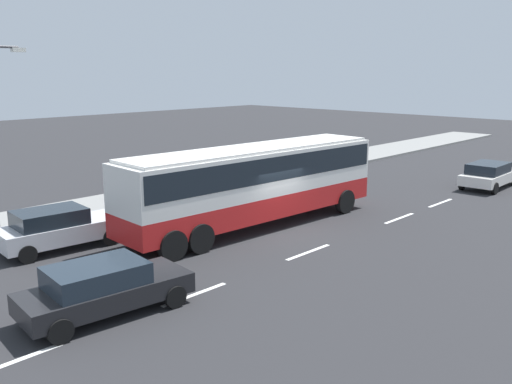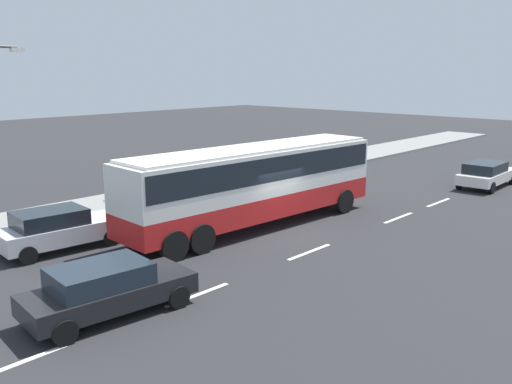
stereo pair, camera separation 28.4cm
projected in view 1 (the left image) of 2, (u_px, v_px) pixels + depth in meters
ground_plane at (277, 230)px, 22.76m from camera, size 120.00×120.00×0.00m
sidewalk_curb at (152, 196)px, 28.60m from camera, size 80.00×4.00×0.15m
lane_centreline at (362, 232)px, 22.51m from camera, size 42.71×0.16×0.01m
coach_bus at (255, 178)px, 22.85m from camera, size 12.48×3.22×3.38m
car_black_sedan at (103, 287)px, 14.78m from camera, size 4.69×2.33×1.44m
car_white_minivan at (490, 174)px, 30.93m from camera, size 4.70×2.04×1.42m
car_silver_hatch at (58, 228)px, 20.24m from camera, size 4.51×2.21×1.54m
pedestrian_near_curb at (119, 182)px, 27.52m from camera, size 0.32×0.32×1.52m
pedestrian_at_crossing at (187, 170)px, 30.60m from camera, size 0.32×0.32×1.59m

